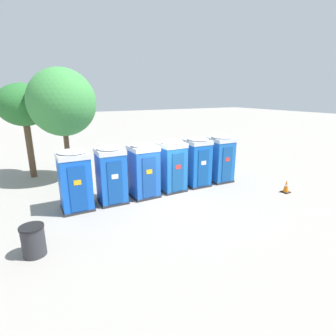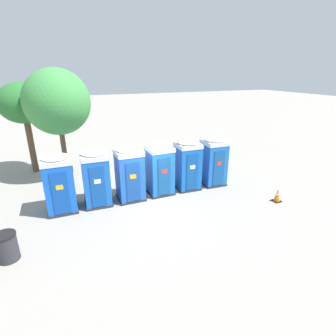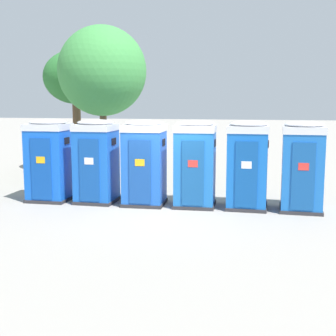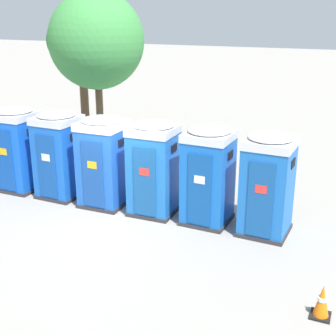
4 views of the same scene
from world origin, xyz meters
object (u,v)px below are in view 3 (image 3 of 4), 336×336
portapotty_0 (49,160)px  portapotty_3 (195,163)px  street_tree_1 (102,71)px  portapotty_1 (96,161)px  portapotty_4 (248,165)px  portapotty_5 (302,166)px  portapotty_2 (144,162)px  street_tree_0 (76,78)px

portapotty_0 → portapotty_3: 4.55m
portapotty_3 → street_tree_1: (-4.17, 4.12, 2.92)m
portapotty_1 → portapotty_4: size_ratio=1.00×
portapotty_0 → portapotty_1: (1.52, 0.03, 0.00)m
portapotty_0 → portapotty_5: same height
portapotty_2 → street_tree_1: size_ratio=0.43×
portapotty_1 → street_tree_0: 7.01m
portapotty_4 → portapotty_5: size_ratio=1.00×
portapotty_0 → portapotty_4: bearing=0.5°
portapotty_1 → portapotty_3: same height
portapotty_5 → street_tree_1: (-7.21, 4.14, 2.92)m
portapotty_3 → street_tree_0: (-5.92, 5.77, 2.74)m
portapotty_2 → portapotty_3: bearing=2.1°
portapotty_1 → portapotty_5: size_ratio=1.00×
portapotty_1 → street_tree_0: (-2.89, 5.77, 2.74)m
portapotty_4 → portapotty_5: (1.52, -0.04, 0.00)m
portapotty_5 → street_tree_0: street_tree_0 is taller
portapotty_3 → portapotty_5: same height
portapotty_2 → portapotty_1: bearing=178.1°
portapotty_3 → street_tree_1: 6.55m
street_tree_0 → portapotty_5: bearing=-32.9°
portapotty_1 → street_tree_0: size_ratio=0.49×
portapotty_2 → portapotty_4: bearing=1.4°
portapotty_1 → street_tree_1: bearing=105.4°
street_tree_1 → portapotty_3: bearing=-44.6°
portapotty_3 → portapotty_5: (3.04, -0.02, 0.00)m
portapotty_2 → portapotty_3: same height
portapotty_4 → street_tree_1: (-5.69, 4.10, 2.92)m
portapotty_3 → portapotty_2: bearing=-177.9°
portapotty_0 → street_tree_1: bearing=84.8°
portapotty_0 → portapotty_5: (7.59, 0.01, 0.00)m
portapotty_1 → portapotty_2: same height
street_tree_1 → street_tree_0: bearing=136.7°
portapotty_0 → portapotty_3: bearing=0.4°
portapotty_0 → portapotty_2: size_ratio=1.00×
portapotty_0 → street_tree_0: (-1.37, 5.80, 2.74)m
street_tree_0 → street_tree_1: (1.75, -1.65, 0.18)m
portapotty_1 → portapotty_3: 3.04m
portapotty_2 → portapotty_3: size_ratio=1.00×
portapotty_1 → street_tree_1: 5.18m
portapotty_0 → portapotty_1: size_ratio=1.00×
portapotty_1 → portapotty_5: 6.07m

